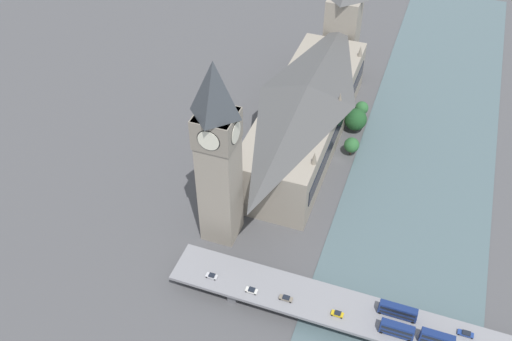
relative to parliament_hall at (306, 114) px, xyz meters
name	(u,v)px	position (x,y,z in m)	size (l,w,h in m)	color
ground_plane	(339,160)	(-17.70, 8.00, -14.29)	(600.00, 600.00, 0.00)	#4C4C4F
river_water	(421,179)	(-51.99, 8.00, -14.14)	(56.59, 360.00, 0.30)	#4C6066
parliament_hall	(306,114)	(0.00, 0.00, 0.00)	(29.87, 103.54, 28.74)	gray
clock_tower	(218,152)	(13.59, 61.87, 24.36)	(13.42, 13.42, 73.01)	gray
victoria_tower	(342,27)	(0.06, -63.69, 8.55)	(15.84, 15.84, 49.66)	gray
road_bridge	(391,324)	(-51.99, 83.70, -9.63)	(145.17, 15.45, 5.73)	slate
double_decker_bus_lead	(397,329)	(-53.90, 87.42, -5.86)	(10.32, 2.65, 4.89)	navy
double_decker_bus_mid	(437,339)	(-65.66, 86.65, -5.76)	(10.12, 2.58, 5.07)	navy
double_decker_bus_rear	(398,311)	(-53.08, 80.73, -5.93)	(11.99, 2.54, 4.78)	navy
car_northbound_mid	(212,276)	(7.16, 86.54, -7.90)	(3.88, 1.88, 1.31)	silver
car_northbound_tail	(337,314)	(-35.55, 86.82, -7.86)	(3.86, 1.82, 1.40)	gold
car_southbound_lead	(466,334)	(-73.88, 80.48, -7.91)	(4.75, 1.85, 1.28)	navy
car_southbound_mid	(286,298)	(-18.66, 86.66, -7.87)	(4.42, 1.78, 1.37)	slate
car_southbound_tail	(252,290)	(-7.25, 87.50, -7.89)	(4.02, 1.93, 1.35)	silver
tree_embankment_near	(362,108)	(-19.96, -24.72, -8.76)	(6.08, 6.08, 8.59)	brown
tree_embankment_mid	(352,145)	(-21.38, 2.44, -9.14)	(6.51, 6.51, 8.42)	brown
tree_embankment_far	(356,119)	(-19.32, -14.32, -8.02)	(9.87, 9.87, 11.21)	brown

